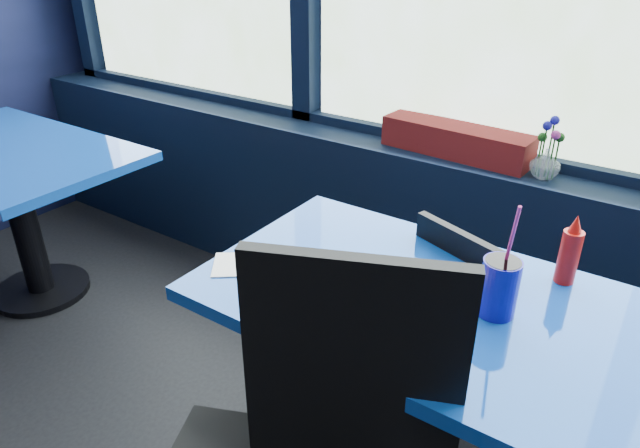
{
  "coord_description": "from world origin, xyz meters",
  "views": [
    {
      "loc": [
        0.74,
        0.85,
        1.58
      ],
      "look_at": [
        -0.03,
        1.98,
        0.87
      ],
      "focal_mm": 32.0,
      "sensor_mm": 36.0,
      "label": 1
    }
  ],
  "objects_px": {
    "chair_near_back": "(454,315)",
    "soda_cup": "(499,286)",
    "ketchup_bottle": "(570,253)",
    "far_table": "(14,186)",
    "near_table": "(427,354)",
    "flower_vase": "(546,160)",
    "food_basket": "(369,307)",
    "planter_box": "(456,140)"
  },
  "relations": [
    {
      "from": "chair_near_back",
      "to": "ketchup_bottle",
      "type": "distance_m",
      "value": 0.47
    },
    {
      "from": "far_table",
      "to": "soda_cup",
      "type": "distance_m",
      "value": 2.17
    },
    {
      "from": "chair_near_back",
      "to": "ketchup_bottle",
      "type": "xyz_separation_m",
      "value": [
        0.3,
        -0.06,
        0.36
      ]
    },
    {
      "from": "planter_box",
      "to": "far_table",
      "type": "bearing_deg",
      "value": -148.35
    },
    {
      "from": "near_table",
      "to": "planter_box",
      "type": "bearing_deg",
      "value": 109.68
    },
    {
      "from": "near_table",
      "to": "food_basket",
      "type": "xyz_separation_m",
      "value": [
        -0.09,
        -0.17,
        0.22
      ]
    },
    {
      "from": "planter_box",
      "to": "soda_cup",
      "type": "distance_m",
      "value": 0.97
    },
    {
      "from": "chair_near_back",
      "to": "ketchup_bottle",
      "type": "bearing_deg",
      "value": -171.5
    },
    {
      "from": "planter_box",
      "to": "soda_cup",
      "type": "xyz_separation_m",
      "value": [
        0.47,
        -0.85,
        -0.03
      ]
    },
    {
      "from": "soda_cup",
      "to": "chair_near_back",
      "type": "bearing_deg",
      "value": 123.34
    },
    {
      "from": "near_table",
      "to": "far_table",
      "type": "xyz_separation_m",
      "value": [
        -2.0,
        0.0,
        0.0
      ]
    },
    {
      "from": "food_basket",
      "to": "ketchup_bottle",
      "type": "height_order",
      "value": "ketchup_bottle"
    },
    {
      "from": "flower_vase",
      "to": "soda_cup",
      "type": "relative_size",
      "value": 0.72
    },
    {
      "from": "planter_box",
      "to": "flower_vase",
      "type": "distance_m",
      "value": 0.35
    },
    {
      "from": "near_table",
      "to": "soda_cup",
      "type": "relative_size",
      "value": 3.88
    },
    {
      "from": "planter_box",
      "to": "flower_vase",
      "type": "bearing_deg",
      "value": -2.8
    },
    {
      "from": "far_table",
      "to": "planter_box",
      "type": "height_order",
      "value": "planter_box"
    },
    {
      "from": "planter_box",
      "to": "chair_near_back",
      "type": "bearing_deg",
      "value": -59.99
    },
    {
      "from": "far_table",
      "to": "food_basket",
      "type": "xyz_separation_m",
      "value": [
        1.91,
        -0.17,
        0.22
      ]
    },
    {
      "from": "food_basket",
      "to": "planter_box",
      "type": "bearing_deg",
      "value": 111.09
    },
    {
      "from": "near_table",
      "to": "planter_box",
      "type": "relative_size",
      "value": 2.05
    },
    {
      "from": "far_table",
      "to": "flower_vase",
      "type": "distance_m",
      "value": 2.22
    },
    {
      "from": "far_table",
      "to": "ketchup_bottle",
      "type": "relative_size",
      "value": 6.12
    },
    {
      "from": "soda_cup",
      "to": "food_basket",
      "type": "bearing_deg",
      "value": -140.12
    },
    {
      "from": "planter_box",
      "to": "soda_cup",
      "type": "relative_size",
      "value": 1.89
    },
    {
      "from": "far_table",
      "to": "ketchup_bottle",
      "type": "bearing_deg",
      "value": 6.85
    },
    {
      "from": "near_table",
      "to": "flower_vase",
      "type": "height_order",
      "value": "flower_vase"
    },
    {
      "from": "food_basket",
      "to": "soda_cup",
      "type": "height_order",
      "value": "soda_cup"
    },
    {
      "from": "near_table",
      "to": "soda_cup",
      "type": "xyz_separation_m",
      "value": [
        0.15,
        0.03,
        0.26
      ]
    },
    {
      "from": "near_table",
      "to": "ketchup_bottle",
      "type": "distance_m",
      "value": 0.46
    },
    {
      "from": "ketchup_bottle",
      "to": "flower_vase",
      "type": "bearing_deg",
      "value": 110.95
    },
    {
      "from": "far_table",
      "to": "food_basket",
      "type": "distance_m",
      "value": 1.93
    },
    {
      "from": "ketchup_bottle",
      "to": "food_basket",
      "type": "bearing_deg",
      "value": -127.71
    },
    {
      "from": "planter_box",
      "to": "soda_cup",
      "type": "bearing_deg",
      "value": -57.23
    },
    {
      "from": "chair_near_back",
      "to": "soda_cup",
      "type": "xyz_separation_m",
      "value": [
        0.2,
        -0.3,
        0.35
      ]
    },
    {
      "from": "far_table",
      "to": "food_basket",
      "type": "bearing_deg",
      "value": -5.13
    },
    {
      "from": "chair_near_back",
      "to": "soda_cup",
      "type": "bearing_deg",
      "value": 143.33
    },
    {
      "from": "far_table",
      "to": "food_basket",
      "type": "relative_size",
      "value": 3.84
    },
    {
      "from": "food_basket",
      "to": "soda_cup",
      "type": "relative_size",
      "value": 1.01
    },
    {
      "from": "near_table",
      "to": "soda_cup",
      "type": "height_order",
      "value": "soda_cup"
    },
    {
      "from": "ketchup_bottle",
      "to": "planter_box",
      "type": "bearing_deg",
      "value": 132.99
    },
    {
      "from": "near_table",
      "to": "chair_near_back",
      "type": "xyz_separation_m",
      "value": [
        -0.05,
        0.33,
        -0.09
      ]
    }
  ]
}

